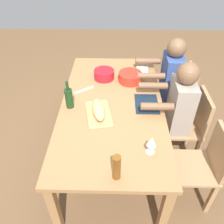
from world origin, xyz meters
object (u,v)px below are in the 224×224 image
object	(u,v)px
dining_table	(112,109)
chair_far_center	(189,124)
diner_far_center	(176,108)
serving_bowl_salad	(130,77)
cutting_board	(99,114)
chair_far_left	(179,94)
bread_loaf	(98,110)
napkin_stack	(142,70)
serving_bowl_greens	(104,74)
wine_bottle	(69,98)
chair_far_right	(203,164)
diner_far_left	(167,79)
beer_bottle	(117,167)
wine_glass	(152,142)

from	to	relation	value
dining_table	chair_far_center	world-z (taller)	chair_far_center
diner_far_center	serving_bowl_salad	world-z (taller)	diner_far_center
cutting_board	chair_far_left	bearing A→B (deg)	126.83
chair_far_left	bread_loaf	xyz separation A→B (m)	(0.71, -0.95, 0.32)
chair_far_center	napkin_stack	world-z (taller)	chair_far_center
chair_far_left	dining_table	bearing A→B (deg)	-57.18
chair_far_left	serving_bowl_salad	world-z (taller)	chair_far_left
napkin_stack	chair_far_left	bearing A→B (deg)	75.69
serving_bowl_greens	wine_bottle	bearing A→B (deg)	-29.89
chair_far_right	chair_far_left	bearing A→B (deg)	180.00
serving_bowl_salad	cutting_board	world-z (taller)	serving_bowl_salad
bread_loaf	chair_far_right	bearing A→B (deg)	69.38
chair_far_center	diner_far_left	world-z (taller)	diner_far_left
serving_bowl_greens	serving_bowl_salad	bearing A→B (deg)	78.94
chair_far_center	beer_bottle	xyz separation A→B (m)	(0.86, -0.78, 0.37)
serving_bowl_salad	bread_loaf	size ratio (longest dim) A/B	0.82
chair_far_center	serving_bowl_greens	bearing A→B (deg)	-117.17
dining_table	beer_bottle	bearing A→B (deg)	3.46
serving_bowl_greens	beer_bottle	size ratio (longest dim) A/B	1.05
wine_bottle	serving_bowl_greens	bearing A→B (deg)	150.11
beer_bottle	napkin_stack	bearing A→B (deg)	168.94
serving_bowl_greens	chair_far_right	bearing A→B (deg)	42.59
diner_far_center	diner_far_left	size ratio (longest dim) A/B	1.00
serving_bowl_salad	wine_bottle	distance (m)	0.77
diner_far_center	wine_bottle	distance (m)	1.07
diner_far_center	cutting_board	xyz separation A→B (m)	(0.18, -0.77, 0.05)
chair_far_left	napkin_stack	xyz separation A→B (m)	(-0.12, -0.48, 0.27)
chair_far_right	wine_bottle	world-z (taller)	wine_bottle
chair_far_right	serving_bowl_salad	distance (m)	1.19
diner_far_left	napkin_stack	xyz separation A→B (m)	(-0.12, -0.30, 0.05)
diner_far_center	wine_glass	distance (m)	0.72
diner_far_left	serving_bowl_salad	distance (m)	0.47
chair_far_right	serving_bowl_salad	world-z (taller)	chair_far_right
cutting_board	napkin_stack	xyz separation A→B (m)	(-0.83, 0.47, 0.00)
dining_table	serving_bowl_salad	bearing A→B (deg)	154.90
diner_far_center	wine_glass	world-z (taller)	diner_far_center
serving_bowl_salad	serving_bowl_greens	bearing A→B (deg)	-101.06
diner_far_center	wine_glass	xyz separation A→B (m)	(0.62, -0.33, 0.16)
dining_table	diner_far_left	xyz separation A→B (m)	(-0.53, 0.64, 0.03)
diner_far_left	serving_bowl_salad	bearing A→B (deg)	-75.59
chair_far_left	napkin_stack	bearing A→B (deg)	-104.31
serving_bowl_salad	napkin_stack	xyz separation A→B (m)	(-0.24, 0.15, -0.05)
diner_far_center	bread_loaf	world-z (taller)	diner_far_center
wine_bottle	beer_bottle	size ratio (longest dim) A/B	1.32
diner_far_left	napkin_stack	world-z (taller)	diner_far_left
chair_far_center	napkin_stack	distance (m)	0.86
chair_far_center	beer_bottle	bearing A→B (deg)	-42.14
wine_glass	napkin_stack	size ratio (longest dim) A/B	1.19
chair_far_left	chair_far_center	bearing A→B (deg)	0.00
wine_glass	beer_bottle	bearing A→B (deg)	-48.21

